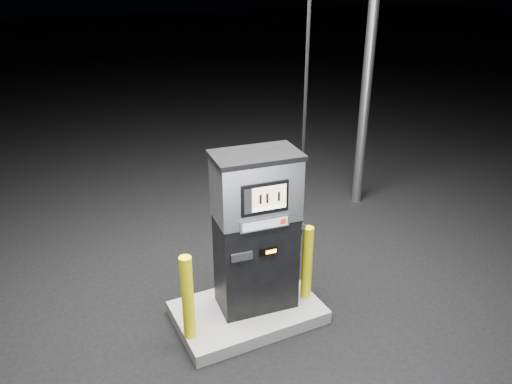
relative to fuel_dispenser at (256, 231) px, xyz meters
name	(u,v)px	position (x,y,z in m)	size (l,w,h in m)	color
ground	(248,317)	(-0.12, -0.03, -1.08)	(80.00, 80.00, 0.00)	black
pump_island	(248,312)	(-0.12, -0.03, -1.01)	(1.60, 1.00, 0.15)	slate
fuel_dispenser	(256,231)	(0.00, 0.00, 0.00)	(1.02, 0.63, 3.76)	black
bollard_left	(188,298)	(-0.86, -0.20, -0.46)	(0.13, 0.13, 0.95)	yellow
bollard_right	(307,263)	(0.57, -0.13, -0.48)	(0.12, 0.12, 0.90)	yellow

